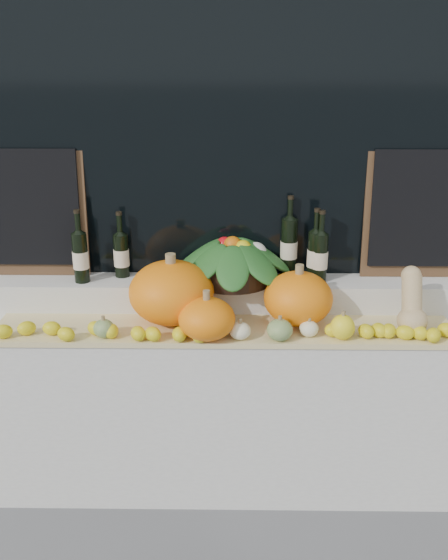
{
  "coord_description": "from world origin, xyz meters",
  "views": [
    {
      "loc": [
        0.04,
        -1.18,
        2.13
      ],
      "look_at": [
        0.0,
        1.45,
        1.12
      ],
      "focal_mm": 40.0,
      "sensor_mm": 36.0,
      "label": 1
    }
  ],
  "objects_px": {
    "pumpkin_left": "(172,292)",
    "butternut_squash": "(412,305)",
    "produce_bowl": "(233,259)",
    "wine_bottle_tall": "(289,247)",
    "pumpkin_right": "(298,298)"
  },
  "relations": [
    {
      "from": "pumpkin_left",
      "to": "wine_bottle_tall",
      "type": "height_order",
      "value": "wine_bottle_tall"
    },
    {
      "from": "pumpkin_left",
      "to": "butternut_squash",
      "type": "bearing_deg",
      "value": -4.31
    },
    {
      "from": "butternut_squash",
      "to": "produce_bowl",
      "type": "xyz_separation_m",
      "value": [
        -0.8,
        0.27,
        0.12
      ]
    },
    {
      "from": "pumpkin_right",
      "to": "produce_bowl",
      "type": "distance_m",
      "value": 0.38
    },
    {
      "from": "pumpkin_right",
      "to": "produce_bowl",
      "type": "bearing_deg",
      "value": 146.43
    },
    {
      "from": "pumpkin_left",
      "to": "produce_bowl",
      "type": "bearing_deg",
      "value": 34.2
    },
    {
      "from": "wine_bottle_tall",
      "to": "butternut_squash",
      "type": "bearing_deg",
      "value": -33.15
    },
    {
      "from": "pumpkin_left",
      "to": "wine_bottle_tall",
      "type": "xyz_separation_m",
      "value": [
        0.56,
        0.26,
        0.14
      ]
    },
    {
      "from": "pumpkin_right",
      "to": "produce_bowl",
      "type": "relative_size",
      "value": 0.53
    },
    {
      "from": "pumpkin_right",
      "to": "wine_bottle_tall",
      "type": "xyz_separation_m",
      "value": [
        -0.03,
        0.27,
        0.16
      ]
    },
    {
      "from": "produce_bowl",
      "to": "wine_bottle_tall",
      "type": "relative_size",
      "value": 1.48
    },
    {
      "from": "pumpkin_left",
      "to": "produce_bowl",
      "type": "height_order",
      "value": "produce_bowl"
    },
    {
      "from": "pumpkin_left",
      "to": "produce_bowl",
      "type": "distance_m",
      "value": 0.35
    },
    {
      "from": "produce_bowl",
      "to": "wine_bottle_tall",
      "type": "distance_m",
      "value": 0.29
    },
    {
      "from": "pumpkin_left",
      "to": "wine_bottle_tall",
      "type": "relative_size",
      "value": 0.98
    }
  ]
}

